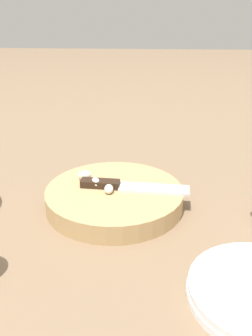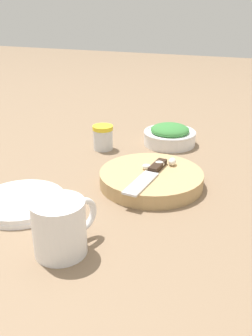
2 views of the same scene
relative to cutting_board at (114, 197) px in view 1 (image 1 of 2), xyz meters
The scene contains 4 objects.
ground_plane 0.07m from the cutting_board, 134.60° to the left, with size 5.00×5.00×0.00m, color #7F664C.
cutting_board is the anchor object (origin of this frame).
chef_knife 0.03m from the cutting_board, behind, with size 0.20×0.04×0.01m.
garlic_cloves 0.05m from the cutting_board, 19.49° to the right, with size 0.07×0.07×0.02m.
Camera 1 is at (-0.01, 0.54, 0.34)m, focal length 40.00 mm.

